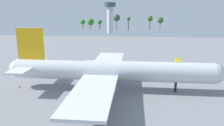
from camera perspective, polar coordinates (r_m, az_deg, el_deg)
ground_plane at (r=67.62m, az=0.00°, el=-6.70°), size 253.06×253.06×0.00m
cargo_airplane at (r=65.88m, az=-0.35°, el=-2.05°), size 63.27×58.42×18.06m
catering_truck at (r=101.13m, az=16.32°, el=0.41°), size 2.97×4.91×2.36m
baggage_tug at (r=91.70m, az=9.91°, el=-0.58°), size 5.21×3.02×2.45m
safety_cone_nose at (r=70.31m, az=23.89°, el=-6.83°), size 0.49×0.49×0.70m
safety_cone_tail at (r=74.61m, az=-22.53°, el=-5.48°), size 0.56×0.56×0.80m
control_tower at (r=214.11m, az=-0.50°, el=12.22°), size 10.61×10.61×28.56m
tree_line_backdrop at (r=248.59m, az=1.41°, el=10.84°), size 90.87×7.60×16.86m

